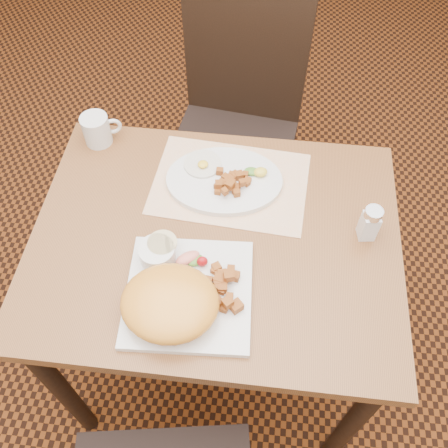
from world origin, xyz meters
TOP-DOWN VIEW (x-y plane):
  - ground at (0.00, 0.00)m, footprint 8.00×8.00m
  - table at (0.00, 0.00)m, footprint 0.90×0.70m
  - chair_far at (-0.01, 0.65)m, footprint 0.47×0.48m
  - placemat at (0.02, 0.17)m, footprint 0.42×0.31m
  - plate_square at (-0.04, -0.16)m, footprint 0.30×0.30m
  - plate_oval at (0.00, 0.17)m, footprint 0.32×0.24m
  - hollandaise_mound at (-0.07, -0.21)m, footprint 0.21×0.19m
  - ramekin at (-0.12, -0.09)m, footprint 0.09×0.09m
  - garnish_sq at (-0.04, -0.09)m, footprint 0.08×0.06m
  - fried_egg at (-0.06, 0.21)m, footprint 0.10×0.10m
  - garnish_ov at (0.09, 0.20)m, footprint 0.07×0.04m
  - salt_shaker at (0.36, 0.05)m, footprint 0.05×0.05m
  - coffee_mug at (-0.36, 0.29)m, footprint 0.11×0.08m
  - home_fries_sq at (0.03, -0.15)m, footprint 0.10×0.12m
  - home_fries_ov at (0.02, 0.15)m, footprint 0.10×0.09m

SIDE VIEW (x-z plane):
  - ground at x=0.00m, z-range 0.00..0.00m
  - chair_far at x=-0.01m, z-range 0.05..1.02m
  - table at x=0.00m, z-range 0.27..1.02m
  - placemat at x=0.02m, z-range 0.75..0.75m
  - plate_square at x=-0.04m, z-range 0.75..0.77m
  - plate_oval at x=0.00m, z-range 0.75..0.77m
  - fried_egg at x=-0.06m, z-range 0.76..0.78m
  - garnish_sq at x=-0.04m, z-range 0.76..0.79m
  - garnish_ov at x=0.09m, z-range 0.77..0.79m
  - home_fries_sq at x=0.03m, z-range 0.76..0.80m
  - home_fries_ov at x=0.02m, z-range 0.76..0.80m
  - ramekin at x=-0.12m, z-range 0.77..0.81m
  - coffee_mug at x=-0.36m, z-range 0.75..0.84m
  - salt_shaker at x=0.36m, z-range 0.75..0.85m
  - hollandaise_mound at x=-0.07m, z-range 0.76..0.84m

